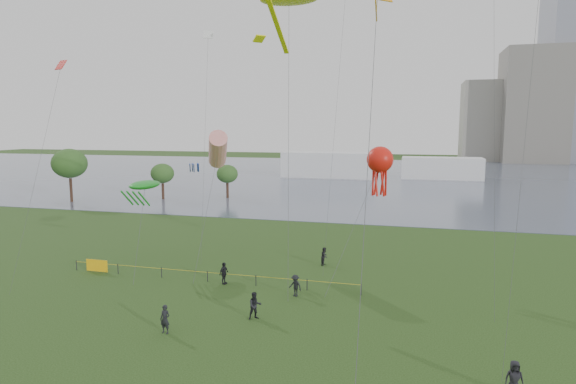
# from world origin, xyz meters

# --- Properties ---
(lake) EXTENTS (400.00, 120.00, 0.08)m
(lake) POSITION_xyz_m (0.00, 100.00, 0.02)
(lake) COLOR #515B6F
(lake) RESTS_ON ground_plane
(building_mid) EXTENTS (20.00, 20.00, 38.00)m
(building_mid) POSITION_xyz_m (46.00, 162.00, 19.00)
(building_mid) COLOR slate
(building_mid) RESTS_ON ground_plane
(building_low) EXTENTS (16.00, 18.00, 28.00)m
(building_low) POSITION_xyz_m (32.00, 168.00, 14.00)
(building_low) COLOR gray
(building_low) RESTS_ON ground_plane
(pavilion_left) EXTENTS (22.00, 8.00, 6.00)m
(pavilion_left) POSITION_xyz_m (-12.00, 95.00, 3.00)
(pavilion_left) COLOR white
(pavilion_left) RESTS_ON ground_plane
(pavilion_right) EXTENTS (18.00, 7.00, 5.00)m
(pavilion_right) POSITION_xyz_m (14.00, 98.00, 2.50)
(pavilion_right) COLOR white
(pavilion_right) RESTS_ON ground_plane
(trees) EXTENTS (27.18, 15.23, 8.59)m
(trees) POSITION_xyz_m (-38.85, 49.58, 5.47)
(trees) COLOR #332017
(trees) RESTS_ON ground_plane
(fence) EXTENTS (24.07, 0.07, 1.05)m
(fence) POSITION_xyz_m (-13.90, 14.76, 0.55)
(fence) COLOR black
(fence) RESTS_ON ground_plane
(spectator_a) EXTENTS (1.07, 1.03, 1.74)m
(spectator_a) POSITION_xyz_m (-1.81, 8.68, 0.87)
(spectator_a) COLOR black
(spectator_a) RESTS_ON ground_plane
(spectator_b) EXTENTS (1.17, 0.94, 1.58)m
(spectator_b) POSITION_xyz_m (-0.32, 13.31, 0.79)
(spectator_b) COLOR black
(spectator_b) RESTS_ON ground_plane
(spectator_c) EXTENTS (0.67, 1.08, 1.71)m
(spectator_c) POSITION_xyz_m (-6.30, 14.54, 0.86)
(spectator_c) COLOR black
(spectator_c) RESTS_ON ground_plane
(spectator_d) EXTENTS (0.89, 0.64, 1.70)m
(spectator_d) POSITION_xyz_m (12.26, 3.20, 0.85)
(spectator_d) COLOR black
(spectator_d) RESTS_ON ground_plane
(spectator_f) EXTENTS (0.66, 0.46, 1.71)m
(spectator_f) POSITION_xyz_m (-6.25, 5.32, 0.86)
(spectator_f) COLOR black
(spectator_f) RESTS_ON ground_plane
(spectator_g) EXTENTS (0.75, 0.88, 1.59)m
(spectator_g) POSITION_xyz_m (0.29, 21.57, 0.80)
(spectator_g) COLOR black
(spectator_g) RESTS_ON ground_plane
(kite_stingray) EXTENTS (4.96, 10.37, 22.83)m
(kite_stingray) POSITION_xyz_m (-2.78, 20.84, 22.36)
(kite_stingray) COLOR #3F3F42
(kite_windsock) EXTENTS (4.17, 10.75, 11.83)m
(kite_windsock) POSITION_xyz_m (-9.89, 22.27, 9.96)
(kite_windsock) COLOR #3F3F42
(kite_creature) EXTENTS (3.83, 8.68, 7.29)m
(kite_creature) POSITION_xyz_m (-15.71, 19.18, 6.86)
(kite_creature) COLOR #3F3F42
(kite_octopus) EXTENTS (4.30, 7.26, 10.54)m
(kite_octopus) POSITION_xyz_m (4.98, 19.83, 9.39)
(kite_octopus) COLOR #3F3F42
(kite_delta) EXTENTS (1.59, 12.72, 19.91)m
(kite_delta) POSITION_xyz_m (5.44, 7.34, 18.22)
(kite_delta) COLOR #3F3F42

